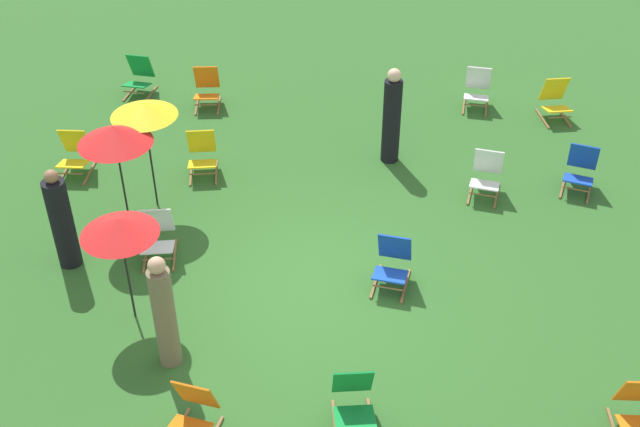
% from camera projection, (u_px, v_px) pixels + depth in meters
% --- Properties ---
extents(ground_plane, '(40.00, 40.00, 0.00)m').
position_uv_depth(ground_plane, '(312.00, 290.00, 11.63)').
color(ground_plane, '#2D6026').
extents(deckchair_0, '(0.58, 0.82, 0.83)m').
position_uv_depth(deckchair_0, '(207.00, 89.00, 15.89)').
color(deckchair_0, olive).
rests_on(deckchair_0, ground).
extents(deckchair_1, '(0.61, 0.84, 0.83)m').
position_uv_depth(deckchair_1, '(202.00, 155.00, 13.91)').
color(deckchair_1, olive).
rests_on(deckchair_1, ground).
extents(deckchair_2, '(0.52, 0.79, 0.83)m').
position_uv_depth(deckchair_2, '(639.00, 411.00, 9.37)').
color(deckchair_2, olive).
rests_on(deckchair_2, ground).
extents(deckchair_3, '(0.61, 0.83, 0.83)m').
position_uv_depth(deckchair_3, '(192.00, 415.00, 9.33)').
color(deckchair_3, olive).
rests_on(deckchair_3, ground).
extents(deckchair_4, '(0.51, 0.78, 0.83)m').
position_uv_depth(deckchair_4, '(74.00, 154.00, 13.92)').
color(deckchair_4, olive).
rests_on(deckchair_4, ground).
extents(deckchair_5, '(0.58, 0.82, 0.83)m').
position_uv_depth(deckchair_5, '(392.00, 263.00, 11.54)').
color(deckchair_5, olive).
rests_on(deckchair_5, ground).
extents(deckchair_6, '(0.55, 0.80, 0.83)m').
position_uv_depth(deckchair_6, '(477.00, 90.00, 15.86)').
color(deckchair_6, olive).
rests_on(deckchair_6, ground).
extents(deckchair_7, '(0.61, 0.84, 0.83)m').
position_uv_depth(deckchair_7, '(158.00, 236.00, 12.06)').
color(deckchair_7, olive).
rests_on(deckchair_7, ground).
extents(deckchair_8, '(0.55, 0.80, 0.83)m').
position_uv_depth(deckchair_8, '(139.00, 77.00, 16.30)').
color(deckchair_8, olive).
rests_on(deckchair_8, ground).
extents(deckchair_9, '(0.60, 0.83, 0.83)m').
position_uv_depth(deckchair_9, '(486.00, 175.00, 13.39)').
color(deckchair_9, olive).
rests_on(deckchair_9, ground).
extents(deckchair_10, '(0.66, 0.86, 0.83)m').
position_uv_depth(deckchair_10, '(580.00, 170.00, 13.52)').
color(deckchair_10, olive).
rests_on(deckchair_10, ground).
extents(deckchair_11, '(0.60, 0.83, 0.83)m').
position_uv_depth(deckchair_11, '(354.00, 402.00, 9.48)').
color(deckchair_11, olive).
rests_on(deckchair_11, ground).
extents(deckchair_12, '(0.63, 0.84, 0.83)m').
position_uv_depth(deckchair_12, '(555.00, 101.00, 15.48)').
color(deckchair_12, olive).
rests_on(deckchair_12, ground).
extents(umbrella_0, '(1.03, 1.03, 1.70)m').
position_uv_depth(umbrella_0, '(119.00, 227.00, 10.25)').
color(umbrella_0, black).
rests_on(umbrella_0, ground).
extents(umbrella_1, '(1.04, 1.04, 1.93)m').
position_uv_depth(umbrella_1, '(144.00, 109.00, 12.26)').
color(umbrella_1, black).
rests_on(umbrella_1, ground).
extents(umbrella_2, '(1.12, 1.12, 1.89)m').
position_uv_depth(umbrella_2, '(114.00, 135.00, 11.76)').
color(umbrella_2, black).
rests_on(umbrella_2, ground).
extents(person_0, '(0.37, 0.37, 1.67)m').
position_uv_depth(person_0, '(62.00, 222.00, 11.67)').
color(person_0, black).
rests_on(person_0, ground).
extents(person_1, '(0.32, 0.32, 1.74)m').
position_uv_depth(person_1, '(164.00, 314.00, 10.02)').
color(person_1, '#72664C').
rests_on(person_1, ground).
extents(person_2, '(0.32, 0.32, 1.80)m').
position_uv_depth(person_2, '(392.00, 118.00, 13.97)').
color(person_2, black).
rests_on(person_2, ground).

